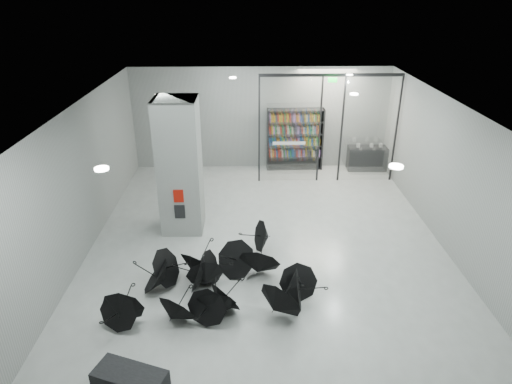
{
  "coord_description": "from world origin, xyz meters",
  "views": [
    {
      "loc": [
        -0.54,
        -9.98,
        6.79
      ],
      "look_at": [
        -0.3,
        1.5,
        1.4
      ],
      "focal_mm": 31.16,
      "sensor_mm": 36.0,
      "label": 1
    }
  ],
  "objects_px": {
    "bench": "(130,381)",
    "shop_counter": "(367,158)",
    "bookshelf": "(295,139)",
    "column": "(180,167)",
    "umbrella_cluster": "(216,286)"
  },
  "relations": [
    {
      "from": "bookshelf",
      "to": "shop_counter",
      "type": "relative_size",
      "value": 1.55
    },
    {
      "from": "shop_counter",
      "to": "bookshelf",
      "type": "bearing_deg",
      "value": 178.33
    },
    {
      "from": "bench",
      "to": "bookshelf",
      "type": "xyz_separation_m",
      "value": [
        4.06,
        10.82,
        1.01
      ]
    },
    {
      "from": "shop_counter",
      "to": "bench",
      "type": "bearing_deg",
      "value": -121.22
    },
    {
      "from": "column",
      "to": "umbrella_cluster",
      "type": "xyz_separation_m",
      "value": [
        1.19,
        -3.38,
        -1.69
      ]
    },
    {
      "from": "bench",
      "to": "umbrella_cluster",
      "type": "xyz_separation_m",
      "value": [
        1.4,
        2.69,
        0.09
      ]
    },
    {
      "from": "shop_counter",
      "to": "umbrella_cluster",
      "type": "bearing_deg",
      "value": -123.02
    },
    {
      "from": "shop_counter",
      "to": "umbrella_cluster",
      "type": "distance_m",
      "value": 9.71
    },
    {
      "from": "bench",
      "to": "bookshelf",
      "type": "relative_size",
      "value": 0.55
    },
    {
      "from": "column",
      "to": "shop_counter",
      "type": "xyz_separation_m",
      "value": [
        6.77,
        4.56,
        -1.53
      ]
    },
    {
      "from": "bench",
      "to": "shop_counter",
      "type": "bearing_deg",
      "value": 76.97
    },
    {
      "from": "column",
      "to": "bench",
      "type": "distance_m",
      "value": 6.33
    },
    {
      "from": "bench",
      "to": "shop_counter",
      "type": "distance_m",
      "value": 12.72
    },
    {
      "from": "bookshelf",
      "to": "shop_counter",
      "type": "height_order",
      "value": "bookshelf"
    },
    {
      "from": "column",
      "to": "bookshelf",
      "type": "height_order",
      "value": "column"
    }
  ]
}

